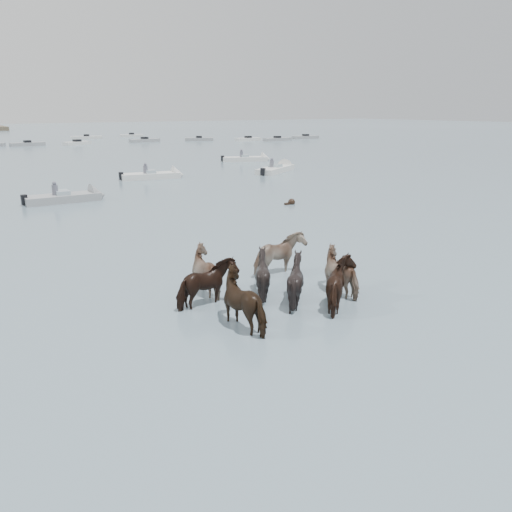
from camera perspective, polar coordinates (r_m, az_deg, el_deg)
ground at (r=16.90m, az=7.58°, el=-3.18°), size 400.00×400.00×0.00m
pony_herd at (r=15.33m, az=1.97°, el=-2.65°), size 6.15×5.37×1.69m
swimming_pony at (r=30.87m, az=3.99°, el=6.07°), size 0.72×0.44×0.44m
motorboat_b at (r=33.92m, az=-19.88°, el=6.29°), size 5.06×1.64×1.92m
motorboat_c at (r=43.22m, az=-10.90°, el=8.96°), size 5.46×2.56×1.92m
motorboat_d at (r=47.35m, az=2.59°, el=9.86°), size 5.88×4.43×1.92m
motorboat_e at (r=56.58m, az=-0.54°, el=10.95°), size 5.54×3.49×1.92m
distant_flotilla at (r=85.86m, az=-26.47°, el=11.18°), size 106.95×30.13×0.93m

